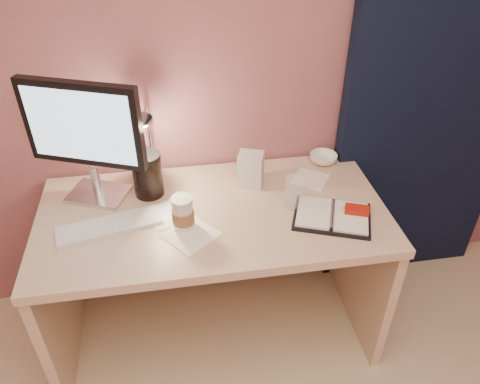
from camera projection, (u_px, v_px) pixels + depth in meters
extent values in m
plane|color=#9B5A5A|center=(198.00, 53.00, 1.87)|extent=(3.50, 0.00, 3.50)
cube|color=black|center=(440.00, 78.00, 2.05)|extent=(0.85, 0.08, 2.20)
cube|color=tan|center=(213.00, 215.00, 1.89)|extent=(1.40, 0.70, 0.04)
cube|color=tan|center=(60.00, 297.00, 2.02)|extent=(0.04, 0.66, 0.69)
cube|color=tan|center=(359.00, 261.00, 2.20)|extent=(0.04, 0.66, 0.69)
cube|color=tan|center=(208.00, 223.00, 2.34)|extent=(1.32, 0.03, 0.55)
cube|color=silver|center=(99.00, 194.00, 1.96)|extent=(0.28, 0.25, 0.02)
cylinder|color=silver|center=(96.00, 180.00, 1.92)|extent=(0.04, 0.04, 0.13)
cube|color=black|center=(83.00, 123.00, 1.77)|extent=(0.46, 0.22, 0.34)
cube|color=#BBE1FF|center=(86.00, 126.00, 1.75)|extent=(0.40, 0.16, 0.29)
cube|color=silver|center=(109.00, 226.00, 1.80)|extent=(0.41, 0.20, 0.02)
cube|color=black|center=(332.00, 217.00, 1.84)|extent=(0.36, 0.31, 0.01)
cube|color=white|center=(314.00, 212.00, 1.85)|extent=(0.19, 0.23, 0.01)
cube|color=white|center=(351.00, 217.00, 1.83)|extent=(0.19, 0.23, 0.01)
cube|color=#A2160D|center=(357.00, 210.00, 1.83)|extent=(0.10, 0.08, 0.03)
cube|color=white|center=(191.00, 235.00, 1.76)|extent=(0.24, 0.24, 0.00)
cube|color=white|center=(310.00, 179.00, 2.07)|extent=(0.20, 0.20, 0.00)
cube|color=white|center=(170.00, 214.00, 1.87)|extent=(0.21, 0.21, 0.00)
cylinder|color=silver|center=(183.00, 214.00, 1.77)|extent=(0.08, 0.08, 0.13)
cylinder|color=brown|center=(183.00, 216.00, 1.77)|extent=(0.08, 0.08, 0.05)
cylinder|color=silver|center=(182.00, 200.00, 1.73)|extent=(0.08, 0.08, 0.01)
cylinder|color=white|center=(294.00, 192.00, 1.87)|extent=(0.08, 0.08, 0.13)
imported|color=silver|center=(323.00, 158.00, 2.17)|extent=(0.14, 0.14, 0.04)
imported|color=silver|center=(183.00, 215.00, 1.78)|extent=(0.06, 0.06, 0.10)
cylinder|color=black|center=(148.00, 176.00, 1.93)|extent=(0.12, 0.12, 0.17)
cube|color=silver|center=(251.00, 170.00, 1.99)|extent=(0.13, 0.11, 0.16)
cylinder|color=silver|center=(155.00, 173.00, 2.09)|extent=(0.09, 0.09, 0.01)
cylinder|color=silver|center=(150.00, 140.00, 1.99)|extent=(0.01, 0.01, 0.33)
cone|color=silver|center=(148.00, 123.00, 1.78)|extent=(0.07, 0.06, 0.07)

